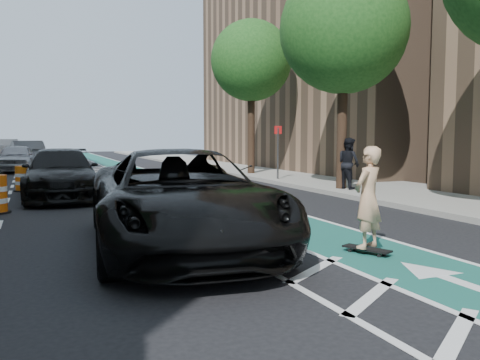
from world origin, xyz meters
TOP-DOWN VIEW (x-y plane):
  - ground at (0.00, 0.00)m, footprint 120.00×120.00m
  - bike_lane at (3.00, 10.00)m, footprint 2.00×90.00m
  - buffer_strip at (1.50, 10.00)m, footprint 1.40×90.00m
  - sidewalk_right at (9.50, 10.00)m, footprint 5.00×90.00m
  - curb_right at (7.05, 10.00)m, footprint 0.12×90.00m
  - building_right_far at (17.50, 20.00)m, footprint 14.00×22.00m
  - tree_r_c at (7.90, 8.00)m, footprint 4.20×4.20m
  - tree_r_d at (7.90, 16.00)m, footprint 4.20×4.20m
  - sign_post at (7.60, 12.00)m, footprint 0.35×0.08m
  - skateboard at (2.85, -0.86)m, footprint 0.57×0.88m
  - skateboarder at (2.85, -0.86)m, footprint 0.76×0.64m
  - suv_near at (0.00, 0.87)m, footprint 3.64×6.78m
  - suv_far at (-1.58, 9.53)m, footprint 2.50×5.68m
  - car_silver at (-3.23, 23.44)m, footprint 2.38×4.82m
  - car_grey at (-2.58, 28.06)m, footprint 2.49×5.42m
  - pedestrian at (8.02, 7.22)m, footprint 0.78×0.96m
  - box_truck at (-4.34, 36.24)m, footprint 2.00×4.30m
  - barrel_b at (-2.76, 12.34)m, footprint 0.69×0.69m

SIDE VIEW (x-z plane):
  - ground at x=0.00m, z-range 0.00..0.00m
  - buffer_strip at x=1.50m, z-range 0.00..0.01m
  - bike_lane at x=3.00m, z-range 0.00..0.01m
  - sidewalk_right at x=9.50m, z-range 0.00..0.15m
  - curb_right at x=7.05m, z-range 0.00..0.16m
  - skateboard at x=2.85m, z-range 0.04..0.15m
  - barrel_b at x=-2.76m, z-range -0.03..0.91m
  - car_silver at x=-3.23m, z-range 0.00..1.58m
  - suv_far at x=-1.58m, z-range 0.00..1.62m
  - box_truck at x=-4.34m, z-range -0.07..1.71m
  - car_grey at x=-2.58m, z-range 0.00..1.72m
  - suv_near at x=0.00m, z-range 0.00..1.81m
  - skateboarder at x=2.85m, z-range 0.11..1.87m
  - pedestrian at x=8.02m, z-range 0.15..1.98m
  - sign_post at x=7.60m, z-range 0.11..2.59m
  - tree_r_c at x=7.90m, z-range 1.82..9.72m
  - tree_r_d at x=7.90m, z-range 1.82..9.72m
  - building_right_far at x=17.50m, z-range 0.00..19.00m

